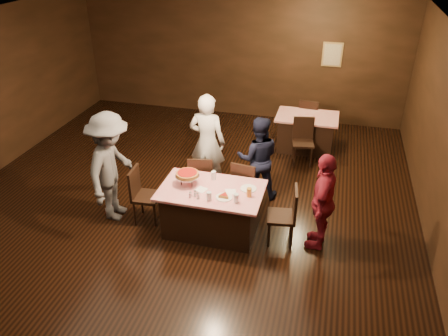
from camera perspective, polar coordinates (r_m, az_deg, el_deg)
The scene contains 23 objects.
room at distance 6.28m, azimuth -8.08°, elevation 8.47°, with size 10.00×10.04×3.02m.
main_table at distance 6.94m, azimuth -1.61°, elevation -5.49°, with size 1.60×1.00×0.77m, color red.
back_table at distance 9.66m, azimuth 10.64°, elevation 4.60°, with size 1.30×0.90×0.77m, color #AE140B.
chair_far_left at distance 7.59m, azimuth -2.96°, elevation -1.36°, with size 0.42×0.42×0.95m, color black.
chair_far_right at distance 7.42m, azimuth 2.96°, elevation -2.16°, with size 0.42×0.42×0.95m, color black.
chair_end_left at distance 7.22m, azimuth -10.05°, elevation -3.56°, with size 0.42×0.42×0.95m, color black.
chair_end_right at distance 6.71m, azimuth 7.50°, elevation -6.16°, with size 0.42×0.42×0.95m, color black.
chair_back_near at distance 8.99m, azimuth 10.28°, elevation 3.33°, with size 0.42×0.42×0.95m, color black.
chair_back_far at distance 10.17m, azimuth 11.00°, elevation 6.42°, with size 0.42×0.42×0.95m, color black.
diner_white_jacket at distance 7.86m, azimuth -2.20°, elevation 3.38°, with size 0.66×0.44×1.82m, color white.
diner_navy_hoodie at distance 7.63m, azimuth 4.46°, elevation 1.28°, with size 0.75×0.58×1.53m, color black.
diner_grey_knit at distance 7.22m, azimuth -14.50°, elevation 0.09°, with size 1.20×0.69×1.86m, color slate.
diner_red_shirt at distance 6.58m, azimuth 12.79°, elevation -4.28°, with size 0.91×0.38×1.56m, color maroon.
pizza_stand at distance 6.78m, azimuth -4.81°, elevation -0.81°, with size 0.38×0.38×0.22m.
plate_with_slice at distance 6.51m, azimuth 0.02°, elevation -3.72°, with size 0.25×0.25×0.06m.
plate_empty at distance 6.73m, azimuth 3.21°, elevation -2.71°, with size 0.25×0.25×0.01m, color white.
glass_front_left at distance 6.43m, azimuth -1.97°, elevation -3.70°, with size 0.08×0.08×0.14m, color silver.
glass_front_right at distance 6.39m, azimuth 1.61°, elevation -3.95°, with size 0.08×0.08×0.14m, color silver.
glass_amber at distance 6.53m, azimuth 3.29°, elevation -3.20°, with size 0.08×0.08×0.14m, color #BF7F26.
glass_back at distance 6.95m, azimuth -1.37°, elevation -0.98°, with size 0.08×0.08×0.14m, color silver.
condiments at distance 6.52m, azimuth -3.87°, elevation -3.49°, with size 0.17×0.10×0.09m.
napkin_center at distance 6.66m, azimuth 0.83°, elevation -3.12°, with size 0.16×0.16×0.01m, color white.
napkin_left at distance 6.72m, azimuth -3.00°, elevation -2.82°, with size 0.16×0.16×0.01m, color white.
Camera 1 is at (2.31, -5.40, 4.34)m, focal length 35.00 mm.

